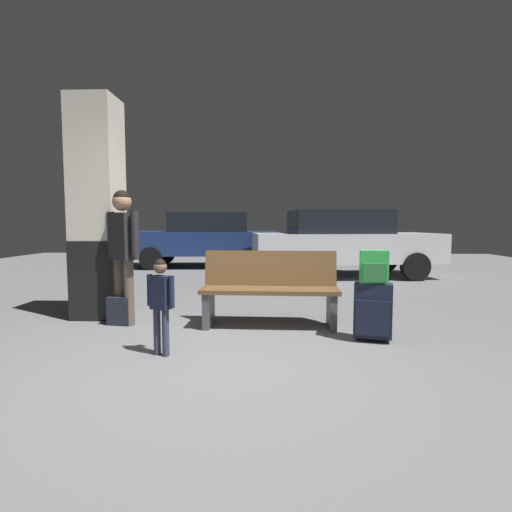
{
  "coord_description": "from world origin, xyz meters",
  "views": [
    {
      "loc": [
        0.38,
        -3.22,
        1.22
      ],
      "look_at": [
        0.21,
        1.3,
        0.85
      ],
      "focal_mm": 28.21,
      "sensor_mm": 36.0,
      "label": 1
    }
  ],
  "objects_px": {
    "structural_pillar": "(98,210)",
    "adult": "(123,242)",
    "backpack_dark_floor": "(121,311)",
    "parked_car_far": "(206,238)",
    "backpack_bright": "(374,267)",
    "child": "(161,296)",
    "parked_car_near": "(343,241)",
    "suitcase": "(373,311)",
    "bench": "(270,289)"
  },
  "relations": [
    {
      "from": "structural_pillar",
      "to": "adult",
      "type": "relative_size",
      "value": 1.74
    },
    {
      "from": "backpack_dark_floor",
      "to": "parked_car_far",
      "type": "distance_m",
      "value": 6.51
    },
    {
      "from": "backpack_bright",
      "to": "child",
      "type": "distance_m",
      "value": 2.14
    },
    {
      "from": "parked_car_near",
      "to": "parked_car_far",
      "type": "relative_size",
      "value": 1.03
    },
    {
      "from": "parked_car_far",
      "to": "suitcase",
      "type": "bearing_deg",
      "value": -67.81
    },
    {
      "from": "structural_pillar",
      "to": "backpack_dark_floor",
      "type": "bearing_deg",
      "value": -44.28
    },
    {
      "from": "structural_pillar",
      "to": "adult",
      "type": "height_order",
      "value": "structural_pillar"
    },
    {
      "from": "bench",
      "to": "backpack_bright",
      "type": "height_order",
      "value": "backpack_bright"
    },
    {
      "from": "child",
      "to": "parked_car_near",
      "type": "xyz_separation_m",
      "value": [
        2.64,
        5.61,
        0.25
      ]
    },
    {
      "from": "parked_car_far",
      "to": "parked_car_near",
      "type": "bearing_deg",
      "value": -29.64
    },
    {
      "from": "suitcase",
      "to": "parked_car_near",
      "type": "height_order",
      "value": "parked_car_near"
    },
    {
      "from": "adult",
      "to": "parked_car_near",
      "type": "height_order",
      "value": "adult"
    },
    {
      "from": "child",
      "to": "parked_car_near",
      "type": "distance_m",
      "value": 6.21
    },
    {
      "from": "child",
      "to": "parked_car_near",
      "type": "bearing_deg",
      "value": 64.78
    },
    {
      "from": "structural_pillar",
      "to": "parked_car_near",
      "type": "height_order",
      "value": "structural_pillar"
    },
    {
      "from": "child",
      "to": "parked_car_far",
      "type": "xyz_separation_m",
      "value": [
        -0.81,
        7.58,
        0.25
      ]
    },
    {
      "from": "bench",
      "to": "suitcase",
      "type": "xyz_separation_m",
      "value": [
        1.07,
        -0.58,
        -0.12
      ]
    },
    {
      "from": "bench",
      "to": "backpack_bright",
      "type": "distance_m",
      "value": 1.26
    },
    {
      "from": "backpack_dark_floor",
      "to": "parked_car_near",
      "type": "bearing_deg",
      "value": 52.59
    },
    {
      "from": "structural_pillar",
      "to": "parked_car_near",
      "type": "distance_m",
      "value": 5.66
    },
    {
      "from": "backpack_bright",
      "to": "parked_car_near",
      "type": "xyz_separation_m",
      "value": [
        0.58,
        5.09,
        0.03
      ]
    },
    {
      "from": "adult",
      "to": "suitcase",
      "type": "bearing_deg",
      "value": -11.9
    },
    {
      "from": "bench",
      "to": "backpack_bright",
      "type": "xyz_separation_m",
      "value": [
        1.07,
        -0.58,
        0.33
      ]
    },
    {
      "from": "bench",
      "to": "parked_car_near",
      "type": "distance_m",
      "value": 4.81
    },
    {
      "from": "backpack_bright",
      "to": "structural_pillar",
      "type": "bearing_deg",
      "value": 163.2
    },
    {
      "from": "suitcase",
      "to": "parked_car_near",
      "type": "distance_m",
      "value": 5.14
    },
    {
      "from": "structural_pillar",
      "to": "child",
      "type": "xyz_separation_m",
      "value": [
        1.22,
        -1.52,
        -0.84
      ]
    },
    {
      "from": "backpack_bright",
      "to": "parked_car_far",
      "type": "xyz_separation_m",
      "value": [
        -2.88,
        7.06,
        0.03
      ]
    },
    {
      "from": "child",
      "to": "structural_pillar",
      "type": "bearing_deg",
      "value": 128.87
    },
    {
      "from": "structural_pillar",
      "to": "child",
      "type": "bearing_deg",
      "value": -51.13
    },
    {
      "from": "suitcase",
      "to": "child",
      "type": "bearing_deg",
      "value": -165.69
    },
    {
      "from": "parked_car_far",
      "to": "child",
      "type": "bearing_deg",
      "value": -83.87
    },
    {
      "from": "backpack_bright",
      "to": "backpack_dark_floor",
      "type": "relative_size",
      "value": 1.0
    },
    {
      "from": "child",
      "to": "parked_car_far",
      "type": "height_order",
      "value": "parked_car_far"
    },
    {
      "from": "backpack_bright",
      "to": "child",
      "type": "bearing_deg",
      "value": -165.71
    },
    {
      "from": "backpack_dark_floor",
      "to": "parked_car_near",
      "type": "height_order",
      "value": "parked_car_near"
    },
    {
      "from": "backpack_dark_floor",
      "to": "structural_pillar",
      "type": "bearing_deg",
      "value": 135.72
    },
    {
      "from": "structural_pillar",
      "to": "backpack_bright",
      "type": "relative_size",
      "value": 8.25
    },
    {
      "from": "structural_pillar",
      "to": "parked_car_far",
      "type": "bearing_deg",
      "value": 86.14
    },
    {
      "from": "adult",
      "to": "backpack_dark_floor",
      "type": "xyz_separation_m",
      "value": [
        -0.05,
        -0.01,
        -0.83
      ]
    },
    {
      "from": "backpack_dark_floor",
      "to": "adult",
      "type": "bearing_deg",
      "value": 15.86
    },
    {
      "from": "structural_pillar",
      "to": "backpack_dark_floor",
      "type": "relative_size",
      "value": 8.25
    },
    {
      "from": "suitcase",
      "to": "child",
      "type": "height_order",
      "value": "child"
    },
    {
      "from": "backpack_dark_floor",
      "to": "bench",
      "type": "bearing_deg",
      "value": 0.03
    },
    {
      "from": "structural_pillar",
      "to": "backpack_dark_floor",
      "type": "distance_m",
      "value": 1.36
    },
    {
      "from": "suitcase",
      "to": "parked_car_near",
      "type": "relative_size",
      "value": 0.14
    },
    {
      "from": "bench",
      "to": "adult",
      "type": "xyz_separation_m",
      "value": [
        -1.75,
        0.01,
        0.55
      ]
    },
    {
      "from": "child",
      "to": "bench",
      "type": "bearing_deg",
      "value": 48.04
    },
    {
      "from": "adult",
      "to": "backpack_dark_floor",
      "type": "distance_m",
      "value": 0.83
    },
    {
      "from": "child",
      "to": "adult",
      "type": "height_order",
      "value": "adult"
    }
  ]
}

